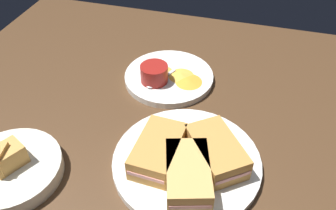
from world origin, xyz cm
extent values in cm
cube|color=#4C331E|center=(0.00, 0.00, -1.50)|extent=(110.00, 110.00, 3.00)
cylinder|color=white|center=(-4.98, -11.71, 0.80)|extent=(28.71, 28.71, 1.60)
cube|color=#C68C42|center=(-6.37, -6.44, 4.00)|extent=(13.40, 8.31, 4.80)
cube|color=#DB938E|center=(-6.37, -6.44, 4.00)|extent=(13.63, 7.71, 0.80)
cube|color=tan|center=(-10.25, -13.11, 4.00)|extent=(14.65, 11.05, 4.80)
cube|color=#DB938E|center=(-10.25, -13.11, 4.00)|extent=(14.72, 10.54, 0.80)
cube|color=#C68C42|center=(-3.58, -16.98, 4.00)|extent=(14.96, 13.89, 4.80)
cube|color=#DB938E|center=(-3.58, -16.98, 4.00)|extent=(14.80, 13.56, 0.80)
cylinder|color=navy|center=(-4.32, -18.14, 3.63)|extent=(6.40, 6.40, 4.05)
cylinder|color=black|center=(-4.32, -18.14, 5.25)|extent=(5.25, 5.25, 0.60)
cube|color=silver|center=(-2.95, -8.78, 1.85)|extent=(1.59, 5.56, 0.40)
ellipsoid|color=silver|center=(-3.75, -14.23, 2.00)|extent=(2.64, 3.48, 0.80)
cylinder|color=white|center=(20.22, -1.09, 0.80)|extent=(22.19, 22.19, 1.60)
cylinder|color=maroon|center=(16.90, 1.69, 3.75)|extent=(6.70, 6.70, 4.31)
cylinder|color=olive|center=(16.90, 1.69, 5.51)|extent=(5.49, 5.49, 0.60)
cube|color=silver|center=(19.71, -0.83, 1.85)|extent=(5.29, 3.14, 0.40)
ellipsoid|color=silver|center=(14.77, 1.59, 2.00)|extent=(3.84, 3.38, 0.80)
cone|color=gold|center=(20.50, -4.22, 1.90)|extent=(6.92, 6.92, 0.60)
cone|color=gold|center=(18.70, -6.52, 1.90)|extent=(7.32, 7.32, 0.60)
cone|color=gold|center=(21.06, 0.65, 1.90)|extent=(6.59, 6.59, 0.60)
cylinder|color=silver|center=(-16.35, 19.36, 1.50)|extent=(18.97, 18.97, 3.00)
cube|color=tan|center=(-16.17, 19.23, 5.03)|extent=(7.34, 6.64, 4.07)
camera|label=1|loc=(-47.74, -20.07, 54.31)|focal=37.50mm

